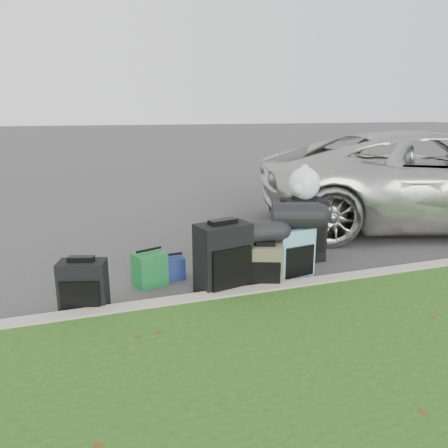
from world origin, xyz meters
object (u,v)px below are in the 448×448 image
object	(u,v)px
suitcase_teal	(292,255)
tote_navy	(173,268)
suitcase_large_black_left	(223,260)
tote_green	(150,269)
suitcase_large_black_right	(303,230)
suv	(433,179)
suitcase_olive	(265,269)
suitcase_small_black	(84,289)

from	to	relation	value
suitcase_teal	tote_navy	bearing A→B (deg)	149.41
suitcase_large_black_left	tote_green	distance (m)	0.92
tote_green	tote_navy	distance (m)	0.32
suitcase_large_black_right	tote_navy	size ratio (longest dim) A/B	3.08
tote_green	suitcase_teal	bearing A→B (deg)	-33.73
suitcase_large_black_right	tote_green	world-z (taller)	suitcase_large_black_right
suitcase_large_black_left	suitcase_large_black_right	distance (m)	1.61
suitcase_teal	suv	bearing A→B (deg)	15.56
suitcase_large_black_left	suitcase_large_black_right	xyz separation A→B (m)	(1.41, 0.79, 0.01)
suitcase_large_black_left	tote_green	bearing A→B (deg)	129.74
suitcase_teal	tote_navy	size ratio (longest dim) A/B	2.42
suv	tote_green	distance (m)	5.27
suitcase_teal	suitcase_large_black_right	distance (m)	0.84
suitcase_large_black_right	tote_green	bearing A→B (deg)	-165.54
suitcase_olive	suitcase_teal	world-z (taller)	suitcase_teal
suitcase_teal	tote_green	size ratio (longest dim) A/B	1.69
suv	tote_green	world-z (taller)	suv
suitcase_small_black	tote_navy	size ratio (longest dim) A/B	2.07
suitcase_small_black	tote_navy	bearing A→B (deg)	48.72
suitcase_small_black	suitcase_olive	xyz separation A→B (m)	(1.92, -0.04, -0.01)
suv	suitcase_small_black	distance (m)	6.12
suitcase_olive	tote_green	distance (m)	1.33
suitcase_large_black_left	tote_green	xyz separation A→B (m)	(-0.71, 0.56, -0.21)
suitcase_large_black_left	suitcase_teal	xyz separation A→B (m)	(0.90, 0.12, -0.08)
suitcase_teal	tote_green	bearing A→B (deg)	156.50
suv	suitcase_small_black	size ratio (longest dim) A/B	10.50
tote_navy	suitcase_large_black_right	bearing A→B (deg)	1.67
suitcase_large_black_left	suitcase_small_black	bearing A→B (deg)	168.38
suitcase_small_black	tote_green	world-z (taller)	suitcase_small_black
suitcase_large_black_left	suv	bearing A→B (deg)	8.79
suitcase_teal	suitcase_small_black	bearing A→B (deg)	174.87
suv	tote_navy	xyz separation A→B (m)	(-4.82, -1.02, -0.68)
suitcase_large_black_right	tote_green	distance (m)	2.14
suv	suitcase_large_black_right	xyz separation A→B (m)	(-3.00, -0.89, -0.40)
suitcase_olive	suitcase_large_black_right	bearing A→B (deg)	62.38
suv	suitcase_olive	xyz separation A→B (m)	(-3.93, -1.72, -0.55)
suitcase_small_black	suitcase_large_black_left	bearing A→B (deg)	16.38
suitcase_large_black_left	suitcase_teal	distance (m)	0.91
tote_green	tote_navy	xyz separation A→B (m)	(0.30, 0.10, -0.06)
tote_navy	suitcase_large_black_left	bearing A→B (deg)	-60.63
suitcase_teal	tote_green	xyz separation A→B (m)	(-1.61, 0.44, -0.13)
suitcase_small_black	suitcase_teal	world-z (taller)	suitcase_teal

